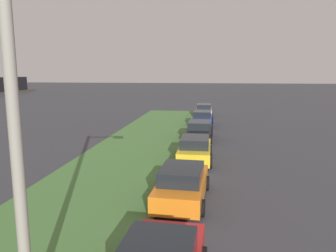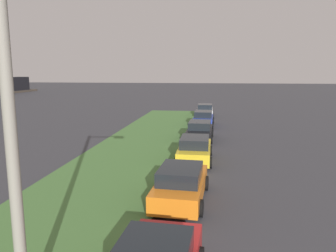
# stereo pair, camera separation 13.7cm
# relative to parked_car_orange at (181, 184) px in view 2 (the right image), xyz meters

# --- Properties ---
(grass_median) EXTENTS (60.00, 6.00, 0.12)m
(grass_median) POSITION_rel_parked_car_orange_xyz_m (-0.45, 3.83, -0.66)
(grass_median) COLOR #477238
(grass_median) RESTS_ON ground
(parked_car_orange) EXTENTS (4.38, 2.18, 1.47)m
(parked_car_orange) POSITION_rel_parked_car_orange_xyz_m (0.00, 0.00, 0.00)
(parked_car_orange) COLOR orange
(parked_car_orange) RESTS_ON ground
(parked_car_yellow) EXTENTS (4.31, 2.03, 1.47)m
(parked_car_yellow) POSITION_rel_parked_car_orange_xyz_m (5.98, -0.20, 0.00)
(parked_car_yellow) COLOR gold
(parked_car_yellow) RESTS_ON ground
(parked_car_black) EXTENTS (4.34, 2.09, 1.47)m
(parked_car_black) POSITION_rel_parked_car_orange_xyz_m (12.04, -0.23, 0.00)
(parked_car_black) COLOR black
(parked_car_black) RESTS_ON ground
(parked_car_blue) EXTENTS (4.33, 2.08, 1.47)m
(parked_car_blue) POSITION_rel_parked_car_orange_xyz_m (18.59, -0.28, 0.00)
(parked_car_blue) COLOR #23389E
(parked_car_blue) RESTS_ON ground
(parked_car_silver) EXTENTS (4.33, 2.08, 1.47)m
(parked_car_silver) POSITION_rel_parked_car_orange_xyz_m (25.37, -0.25, 0.00)
(parked_car_silver) COLOR #B2B5BA
(parked_car_silver) RESTS_ON ground
(streetlight) EXTENTS (0.55, 2.88, 7.50)m
(streetlight) POSITION_rel_parked_car_orange_xyz_m (-6.77, 2.24, 3.67)
(streetlight) COLOR gray
(streetlight) RESTS_ON ground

